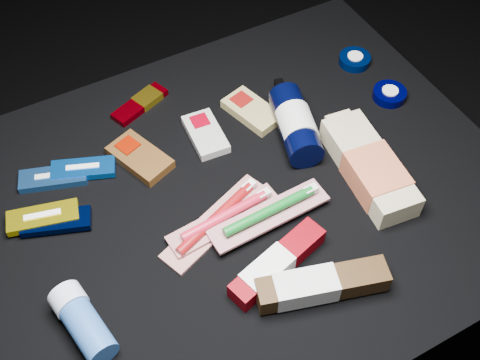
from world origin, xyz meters
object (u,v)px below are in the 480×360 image
lotion_bottle (295,124)px  toothpaste_carton_red (274,266)px  bodywash_bottle (370,168)px  deodorant_stick (83,322)px

lotion_bottle → toothpaste_carton_red: 0.30m
bodywash_bottle → deodorant_stick: bearing=-169.5°
lotion_bottle → deodorant_stick: 0.52m
deodorant_stick → toothpaste_carton_red: deodorant_stick is taller
lotion_bottle → bodywash_bottle: (0.07, -0.15, -0.01)m
lotion_bottle → deodorant_stick: size_ratio=1.60×
lotion_bottle → deodorant_stick: lotion_bottle is taller
toothpaste_carton_red → deodorant_stick: bearing=154.8°
bodywash_bottle → toothpaste_carton_red: (-0.25, -0.09, -0.01)m
deodorant_stick → toothpaste_carton_red: (0.30, -0.05, -0.01)m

